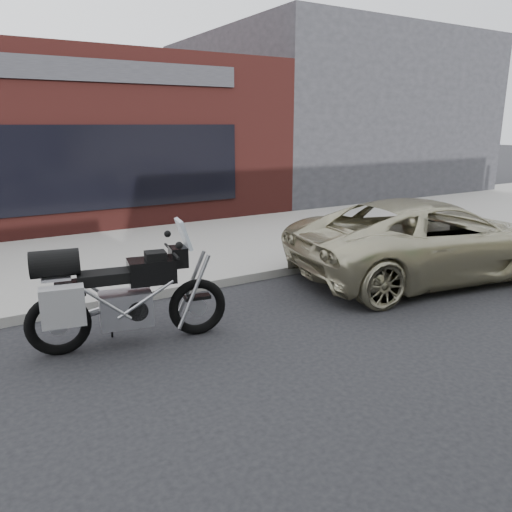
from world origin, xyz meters
TOP-DOWN VIEW (x-y plane):
  - ground at (0.00, 0.00)m, footprint 120.00×120.00m
  - near_sidewalk at (0.00, 7.00)m, footprint 44.00×6.00m
  - storefront at (-2.00, 13.98)m, footprint 14.00×10.07m
  - neighbour_building at (10.00, 14.00)m, footprint 10.00×10.00m
  - motorcycle at (-2.17, 2.60)m, footprint 2.47×0.87m
  - minivan at (3.50, 2.60)m, footprint 5.44×3.14m

SIDE VIEW (x-z plane):
  - ground at x=0.00m, z-range 0.00..0.00m
  - near_sidewalk at x=0.00m, z-range 0.00..0.15m
  - motorcycle at x=-2.17m, z-range -0.11..1.46m
  - minivan at x=3.50m, z-range 0.00..1.43m
  - storefront at x=-2.00m, z-range 0.00..4.50m
  - neighbour_building at x=10.00m, z-range 0.00..6.00m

